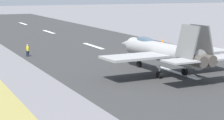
{
  "coord_description": "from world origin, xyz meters",
  "views": [
    {
      "loc": [
        -38.61,
        25.4,
        8.97
      ],
      "look_at": [
        -0.84,
        8.43,
        2.2
      ],
      "focal_mm": 69.74,
      "sensor_mm": 36.0,
      "label": 1
    }
  ],
  "objects": [
    {
      "name": "runway_strip",
      "position": [
        -0.02,
        0.0,
        0.01
      ],
      "size": [
        240.0,
        26.0,
        0.02
      ],
      "color": "#303030",
      "rests_on": "ground"
    },
    {
      "name": "marker_cone_far",
      "position": [
        24.81,
        -12.53,
        0.28
      ],
      "size": [
        0.44,
        0.44,
        0.55
      ],
      "primitive_type": "cone",
      "color": "orange",
      "rests_on": "ground"
    },
    {
      "name": "fighter_jet",
      "position": [
        0.8,
        1.84,
        2.46
      ],
      "size": [
        16.52,
        14.79,
        5.66
      ],
      "color": "#959595",
      "rests_on": "ground"
    },
    {
      "name": "ground_plane",
      "position": [
        0.0,
        0.0,
        0.0
      ],
      "size": [
        400.0,
        400.0,
        0.0
      ],
      "primitive_type": "plane",
      "color": "slate"
    },
    {
      "name": "crew_person",
      "position": [
        18.67,
        12.09,
        0.83
      ],
      "size": [
        0.69,
        0.36,
        1.65
      ],
      "color": "#1E2338",
      "rests_on": "ground"
    }
  ]
}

